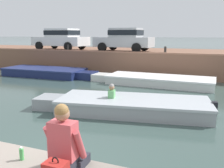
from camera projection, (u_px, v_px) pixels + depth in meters
name	position (u px, v px, depth m)	size (l,w,h in m)	color
ground_plane	(126.00, 103.00, 9.71)	(400.00, 400.00, 0.00)	#384C47
far_quay_wall	(166.00, 61.00, 17.61)	(60.00, 6.00, 1.48)	brown
far_wall_coping	(159.00, 53.00, 14.84)	(60.00, 0.24, 0.08)	#9F6C52
boat_moored_west_navy	(48.00, 72.00, 15.84)	(6.19, 2.20, 0.50)	navy
boat_moored_central_white	(155.00, 80.00, 13.17)	(6.56, 2.06, 0.46)	white
motorboat_passing	(126.00, 105.00, 8.47)	(6.14, 2.74, 0.98)	#93999E
car_leftmost_white	(61.00, 38.00, 18.54)	(4.18, 2.15, 1.54)	white
car_left_inner_silver	(125.00, 39.00, 16.71)	(3.87, 2.08, 1.54)	#B7BABC
mooring_bollard_west	(68.00, 47.00, 17.23)	(0.15, 0.15, 0.45)	#2D2B28
mooring_bollard_mid	(165.00, 50.00, 14.78)	(0.15, 0.15, 0.45)	#2D2B28
person_seated_right	(65.00, 145.00, 3.38)	(0.54, 0.53, 0.96)	#282833
bottle_drink	(22.00, 154.00, 3.72)	(0.06, 0.06, 0.20)	#4CB259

